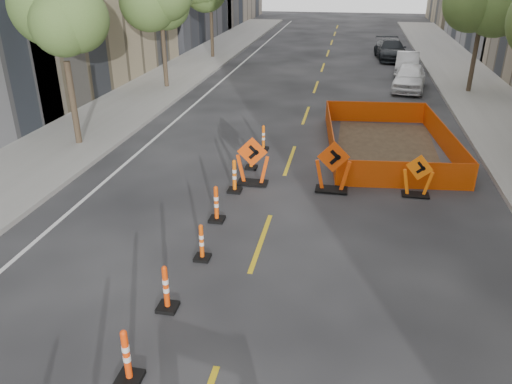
% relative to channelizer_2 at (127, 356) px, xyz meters
% --- Properties ---
extents(ground_plane, '(140.00, 140.00, 0.00)m').
position_rel_channelizer_2_xyz_m(ground_plane, '(1.41, 1.09, -0.55)').
color(ground_plane, black).
extents(sidewalk_left, '(4.00, 90.00, 0.15)m').
position_rel_channelizer_2_xyz_m(sidewalk_left, '(-7.59, 13.09, -0.47)').
color(sidewalk_left, gray).
rests_on(sidewalk_left, ground).
extents(tree_l_b, '(2.80, 2.80, 5.95)m').
position_rel_channelizer_2_xyz_m(tree_l_b, '(-6.99, 11.09, 3.98)').
color(tree_l_b, '#382B1E').
rests_on(tree_l_b, ground).
extents(tree_l_c, '(2.80, 2.80, 5.95)m').
position_rel_channelizer_2_xyz_m(tree_l_c, '(-6.99, 21.09, 3.98)').
color(tree_l_c, '#382B1E').
rests_on(tree_l_c, ground).
extents(tree_r_c, '(2.80, 2.80, 5.95)m').
position_rel_channelizer_2_xyz_m(tree_r_c, '(9.81, 23.09, 3.98)').
color(tree_r_c, '#382B1E').
rests_on(tree_r_c, ground).
extents(channelizer_2, '(0.43, 0.43, 1.10)m').
position_rel_channelizer_2_xyz_m(channelizer_2, '(0.00, 0.00, 0.00)').
color(channelizer_2, '#EF3D0A').
rests_on(channelizer_2, ground).
extents(channelizer_3, '(0.42, 0.42, 1.06)m').
position_rel_channelizer_2_xyz_m(channelizer_3, '(-0.03, 2.00, -0.02)').
color(channelizer_3, '#DB3D09').
rests_on(channelizer_3, ground).
extents(channelizer_4, '(0.38, 0.38, 0.96)m').
position_rel_channelizer_2_xyz_m(channelizer_4, '(0.14, 4.01, -0.07)').
color(channelizer_4, '#D74909').
rests_on(channelizer_4, ground).
extents(channelizer_5, '(0.42, 0.42, 1.07)m').
position_rel_channelizer_2_xyz_m(channelizer_5, '(-0.02, 6.01, -0.02)').
color(channelizer_5, '#E04709').
rests_on(channelizer_5, ground).
extents(channelizer_6, '(0.43, 0.43, 1.08)m').
position_rel_channelizer_2_xyz_m(channelizer_6, '(0.03, 8.01, -0.01)').
color(channelizer_6, '#EC6109').
rests_on(channelizer_6, ground).
extents(channelizer_7, '(0.41, 0.41, 1.03)m').
position_rel_channelizer_2_xyz_m(channelizer_7, '(0.17, 10.02, -0.03)').
color(channelizer_7, '#F4610A').
rests_on(channelizer_7, ground).
extents(channelizer_8, '(0.39, 0.39, 0.98)m').
position_rel_channelizer_2_xyz_m(channelizer_8, '(0.25, 12.02, -0.06)').
color(channelizer_8, '#EA5D09').
rests_on(channelizer_8, ground).
extents(chevron_sign_left, '(1.13, 0.74, 1.62)m').
position_rel_channelizer_2_xyz_m(chevron_sign_left, '(0.47, 8.71, 0.26)').
color(chevron_sign_left, '#D64109').
rests_on(chevron_sign_left, ground).
extents(chevron_sign_center, '(1.21, 0.83, 1.68)m').
position_rel_channelizer_2_xyz_m(chevron_sign_center, '(3.04, 8.64, 0.29)').
color(chevron_sign_center, '#DB4309').
rests_on(chevron_sign_center, ground).
extents(chevron_sign_right, '(1.05, 0.85, 1.38)m').
position_rel_channelizer_2_xyz_m(chevron_sign_right, '(5.64, 8.76, 0.14)').
color(chevron_sign_right, orange).
rests_on(chevron_sign_right, ground).
extents(safety_fence, '(5.08, 7.81, 0.93)m').
position_rel_channelizer_2_xyz_m(safety_fence, '(4.95, 12.93, -0.09)').
color(safety_fence, '#FF660D').
rests_on(safety_fence, ground).
extents(parked_car_near, '(2.30, 4.43, 1.44)m').
position_rel_channelizer_2_xyz_m(parked_car_near, '(6.61, 23.33, 0.17)').
color(parked_car_near, white).
rests_on(parked_car_near, ground).
extents(parked_car_mid, '(1.80, 4.16, 1.33)m').
position_rel_channelizer_2_xyz_m(parked_car_mid, '(6.88, 28.06, 0.12)').
color(parked_car_mid, '#B3B4B9').
rests_on(parked_car_mid, ground).
extents(parked_car_far, '(2.49, 5.12, 1.43)m').
position_rel_channelizer_2_xyz_m(parked_car_far, '(6.11, 33.15, 0.17)').
color(parked_car_far, black).
rests_on(parked_car_far, ground).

